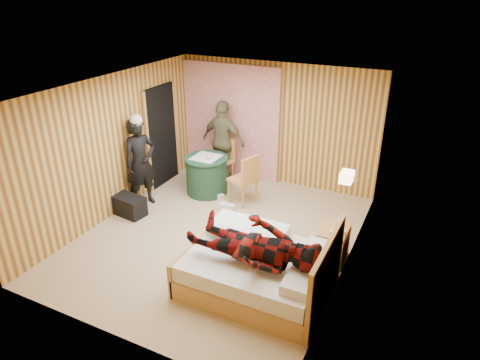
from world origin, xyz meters
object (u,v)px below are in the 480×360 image
at_px(bed, 259,268).
at_px(man_at_table, 223,141).
at_px(wall_lamp, 347,177).
at_px(nightstand, 333,244).
at_px(duffel_bag, 128,205).
at_px(round_table, 207,175).
at_px(chair_near, 246,176).
at_px(woman_standing, 141,163).
at_px(man_on_bed, 255,237).
at_px(chair_far, 224,157).

relative_size(bed, man_at_table, 1.13).
relative_size(wall_lamp, man_at_table, 0.15).
xyz_separation_m(bed, nightstand, (0.75, 1.07, -0.02)).
relative_size(nightstand, duffel_bag, 0.88).
height_order(bed, round_table, bed).
bearing_deg(man_at_table, round_table, 96.08).
relative_size(wall_lamp, chair_near, 0.26).
bearing_deg(nightstand, woman_standing, 176.43).
bearing_deg(man_at_table, nightstand, 152.65).
xyz_separation_m(chair_near, man_on_bed, (1.22, -2.35, 0.36)).
height_order(man_at_table, man_on_bed, man_on_bed).
height_order(chair_far, woman_standing, woman_standing).
bearing_deg(chair_far, chair_near, -23.75).
bearing_deg(round_table, man_at_table, 90.00).
relative_size(duffel_bag, woman_standing, 0.38).
height_order(bed, chair_far, bed).
distance_m(chair_far, man_at_table, 0.33).
bearing_deg(round_table, bed, -46.45).
distance_m(woman_standing, man_on_bed, 3.37).
relative_size(bed, nightstand, 3.45).
xyz_separation_m(chair_far, man_on_bed, (2.12, -3.15, 0.40)).
bearing_deg(man_at_table, woman_standing, 68.99).
relative_size(duffel_bag, man_on_bed, 0.36).
relative_size(nightstand, man_at_table, 0.33).
relative_size(bed, chair_near, 1.95).
bearing_deg(woman_standing, chair_far, -4.33).
bearing_deg(round_table, man_on_bed, -48.91).
relative_size(wall_lamp, woman_standing, 0.15).
relative_size(wall_lamp, chair_far, 0.28).
height_order(duffel_bag, man_at_table, man_at_table).
distance_m(wall_lamp, duffel_bag, 3.96).
bearing_deg(man_at_table, wall_lamp, 156.93).
distance_m(nightstand, woman_standing, 3.78).
height_order(nightstand, woman_standing, woman_standing).
bearing_deg(man_on_bed, round_table, 131.09).
xyz_separation_m(chair_near, man_at_table, (-0.92, 0.84, 0.28)).
bearing_deg(bed, man_at_table, 125.63).
xyz_separation_m(chair_far, duffel_bag, (-0.87, -2.10, -0.36)).
xyz_separation_m(bed, man_at_table, (-2.13, 2.97, 0.56)).
relative_size(round_table, woman_standing, 0.51).
bearing_deg(round_table, chair_far, 87.91).
relative_size(wall_lamp, bed, 0.13).
distance_m(duffel_bag, woman_standing, 0.82).
relative_size(round_table, chair_far, 0.94).
height_order(bed, duffel_bag, bed).
height_order(wall_lamp, man_on_bed, man_on_bed).
xyz_separation_m(nightstand, man_on_bed, (-0.73, -1.29, 0.66)).
bearing_deg(bed, wall_lamp, 59.25).
height_order(chair_far, chair_near, chair_near).
height_order(chair_near, man_on_bed, man_on_bed).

